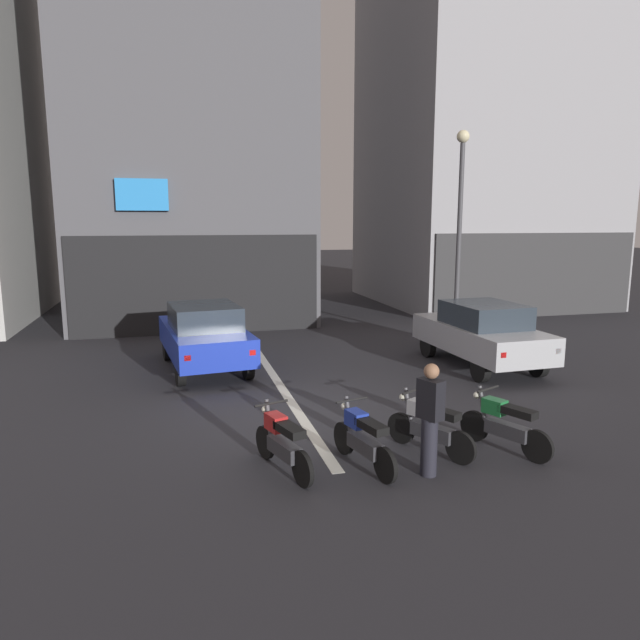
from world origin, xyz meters
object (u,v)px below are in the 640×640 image
object	(u,v)px
motorcycle_blue_row_left_mid	(363,438)
car_silver_parked_kerbside	(481,332)
car_blue_crossing_near	(204,334)
motorcycle_red_row_leftmost	(282,442)
street_lamp	(460,215)
motorcycle_green_row_right_mid	(504,424)
motorcycle_silver_row_centre	(429,425)
person_by_motorcycles	(430,419)

from	to	relation	value
motorcycle_blue_row_left_mid	car_silver_parked_kerbside	bearing A→B (deg)	45.86
car_blue_crossing_near	motorcycle_red_row_leftmost	size ratio (longest dim) A/B	2.65
car_blue_crossing_near	street_lamp	bearing A→B (deg)	8.54
motorcycle_green_row_right_mid	motorcycle_blue_row_left_mid	bearing A→B (deg)	-179.63
motorcycle_green_row_right_mid	street_lamp	bearing A→B (deg)	67.69
motorcycle_green_row_right_mid	motorcycle_silver_row_centre	bearing A→B (deg)	169.12
motorcycle_silver_row_centre	motorcycle_green_row_right_mid	distance (m)	1.22
motorcycle_red_row_leftmost	motorcycle_blue_row_left_mid	distance (m)	1.20
street_lamp	motorcycle_red_row_leftmost	size ratio (longest dim) A/B	3.83
motorcycle_blue_row_left_mid	motorcycle_silver_row_centre	xyz separation A→B (m)	(1.19, 0.24, 0.00)
person_by_motorcycles	motorcycle_green_row_right_mid	bearing A→B (deg)	18.24
motorcycle_silver_row_centre	person_by_motorcycles	xyz separation A→B (m)	(-0.35, -0.74, 0.40)
motorcycle_blue_row_left_mid	motorcycle_green_row_right_mid	size ratio (longest dim) A/B	1.06
motorcycle_blue_row_left_mid	motorcycle_green_row_right_mid	xyz separation A→B (m)	(2.38, 0.02, 0.00)
street_lamp	motorcycle_blue_row_left_mid	distance (m)	9.91
car_silver_parked_kerbside	person_by_motorcycles	size ratio (longest dim) A/B	2.49
street_lamp	motorcycle_blue_row_left_mid	world-z (taller)	street_lamp
street_lamp	motorcycle_silver_row_centre	size ratio (longest dim) A/B	4.13
car_silver_parked_kerbside	motorcycle_green_row_right_mid	xyz separation A→B (m)	(-2.44, -4.95, -0.43)
motorcycle_red_row_leftmost	motorcycle_blue_row_left_mid	size ratio (longest dim) A/B	0.98
motorcycle_silver_row_centre	car_blue_crossing_near	bearing A→B (deg)	116.88
car_blue_crossing_near	motorcycle_silver_row_centre	bearing A→B (deg)	-63.12
street_lamp	motorcycle_red_row_leftmost	xyz separation A→B (m)	(-6.67, -7.39, -3.35)
car_blue_crossing_near	motorcycle_green_row_right_mid	bearing A→B (deg)	-56.00
person_by_motorcycles	street_lamp	bearing A→B (deg)	60.05
motorcycle_silver_row_centre	person_by_motorcycles	distance (m)	0.91
motorcycle_red_row_leftmost	motorcycle_green_row_right_mid	bearing A→B (deg)	-2.33
car_blue_crossing_near	street_lamp	distance (m)	8.06
street_lamp	motorcycle_blue_row_left_mid	bearing A→B (deg)	-125.94
motorcycle_blue_row_left_mid	motorcycle_green_row_right_mid	world-z (taller)	same
street_lamp	motorcycle_red_row_leftmost	world-z (taller)	street_lamp
car_silver_parked_kerbside	street_lamp	xyz separation A→B (m)	(0.66, 2.59, 2.92)
street_lamp	motorcycle_green_row_right_mid	xyz separation A→B (m)	(-3.09, -7.54, -3.35)
street_lamp	motorcycle_red_row_leftmost	distance (m)	10.51
car_blue_crossing_near	motorcycle_silver_row_centre	world-z (taller)	car_blue_crossing_near
motorcycle_red_row_leftmost	motorcycle_green_row_right_mid	size ratio (longest dim) A/B	1.04
motorcycle_red_row_leftmost	motorcycle_blue_row_left_mid	bearing A→B (deg)	-7.68
car_silver_parked_kerbside	motorcycle_silver_row_centre	xyz separation A→B (m)	(-3.63, -4.72, -0.43)
car_silver_parked_kerbside	motorcycle_blue_row_left_mid	size ratio (longest dim) A/B	2.54
motorcycle_green_row_right_mid	person_by_motorcycles	size ratio (longest dim) A/B	0.93
car_silver_parked_kerbside	street_lamp	bearing A→B (deg)	75.74
car_blue_crossing_near	street_lamp	size ratio (longest dim) A/B	0.69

